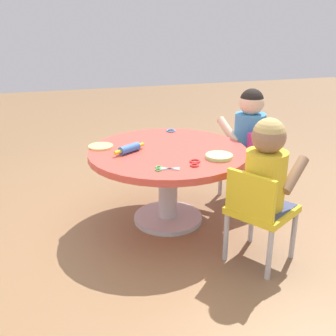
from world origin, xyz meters
name	(u,v)px	position (x,y,z in m)	size (l,w,h in m)	color
ground_plane	(168,220)	(0.00, 0.00, 0.00)	(10.00, 10.00, 0.00)	olive
craft_table	(168,165)	(0.00, 0.00, 0.38)	(0.97, 0.97, 0.48)	silver
child_chair_left	(259,210)	(-0.59, -0.32, 0.31)	(0.41, 0.41, 0.54)	#B7B7BC
seated_child_left	(267,168)	(-0.57, -0.35, 0.53)	(0.41, 0.44, 0.51)	#3F4772
child_chair_right	(251,159)	(0.15, -0.65, 0.31)	(0.37, 0.37, 0.54)	#B7B7BC
seated_child_right	(249,126)	(0.19, -0.64, 0.53)	(0.41, 0.35, 0.51)	#3F4772
rolling_pin	(129,149)	(0.01, 0.24, 0.51)	(0.14, 0.21, 0.05)	#3F72CC
craft_scissors	(163,169)	(-0.31, 0.12, 0.48)	(0.09, 0.14, 0.01)	silver
playdough_blob_0	(101,146)	(0.16, 0.39, 0.49)	(0.15, 0.15, 0.01)	#F2CC72
playdough_blob_1	(219,156)	(-0.23, -0.24, 0.49)	(0.16, 0.16, 0.02)	#B2E58C
cookie_cutter_0	(194,165)	(-0.31, -0.06, 0.49)	(0.05, 0.05, 0.01)	red
cookie_cutter_1	(195,161)	(-0.25, -0.08, 0.49)	(0.06, 0.06, 0.01)	red
cookie_cutter_2	(171,131)	(0.39, -0.13, 0.49)	(0.07, 0.07, 0.01)	#3F99D8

